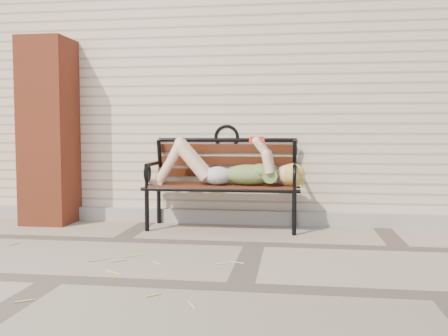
# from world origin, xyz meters

# --- Properties ---
(ground) EXTENTS (80.00, 80.00, 0.00)m
(ground) POSITION_xyz_m (0.00, 0.00, 0.00)
(ground) COLOR gray
(ground) RESTS_ON ground
(house_wall) EXTENTS (8.00, 4.00, 3.00)m
(house_wall) POSITION_xyz_m (0.00, 3.00, 1.50)
(house_wall) COLOR beige
(house_wall) RESTS_ON ground
(foundation_strip) EXTENTS (8.00, 0.10, 0.15)m
(foundation_strip) POSITION_xyz_m (0.00, 0.97, 0.07)
(foundation_strip) COLOR #A09D91
(foundation_strip) RESTS_ON ground
(brick_pillar) EXTENTS (0.50, 0.50, 2.00)m
(brick_pillar) POSITION_xyz_m (-2.30, 0.75, 1.00)
(brick_pillar) COLOR #9A3E22
(brick_pillar) RESTS_ON ground
(garden_bench) EXTENTS (1.66, 0.66, 1.08)m
(garden_bench) POSITION_xyz_m (-0.39, 0.77, 0.60)
(garden_bench) COLOR black
(garden_bench) RESTS_ON ground
(reading_woman) EXTENTS (1.57, 0.36, 0.49)m
(reading_woman) POSITION_xyz_m (-0.37, 0.64, 0.64)
(reading_woman) COLOR #0A434B
(reading_woman) RESTS_ON ground
(straw_scatter) EXTENTS (3.09, 1.50, 0.01)m
(straw_scatter) POSITION_xyz_m (-1.76, -0.75, 0.01)
(straw_scatter) COLOR #D6C568
(straw_scatter) RESTS_ON ground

